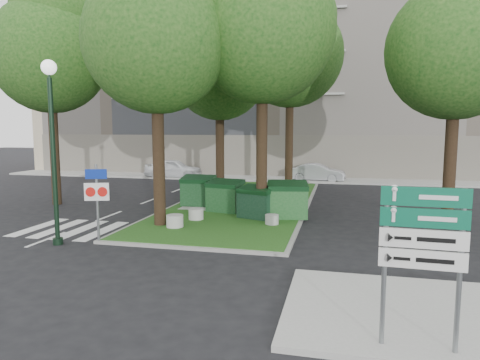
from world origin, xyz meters
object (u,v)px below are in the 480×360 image
(car_silver, at_px, (317,173))
(tree_median_near_right, at_px, (265,16))
(tree_street_right, at_px, (460,37))
(tree_median_mid, at_px, (222,63))
(tree_street_left, at_px, (51,44))
(tree_median_far, at_px, (292,44))
(directional_sign, at_px, (423,243))
(bollard_right, at_px, (272,219))
(litter_bin, at_px, (287,187))
(traffic_sign_pole, at_px, (97,193))
(dumpster_d, at_px, (288,200))
(bollard_mid, at_px, (196,214))
(car_white, at_px, (174,168))
(dumpster_b, at_px, (225,196))
(bollard_left, at_px, (175,221))
(dumpster_a, at_px, (198,191))
(street_lamp, at_px, (52,130))
(tree_median_near_left, at_px, (159,27))
(dumpster_c, at_px, (257,202))

(car_silver, bearing_deg, tree_median_near_right, -179.66)
(tree_street_right, bearing_deg, tree_median_near_right, -175.91)
(tree_median_mid, height_order, tree_street_left, tree_street_left)
(tree_median_far, bearing_deg, directional_sign, -76.60)
(bollard_right, height_order, litter_bin, litter_bin)
(tree_median_far, xyz_separation_m, traffic_sign_pole, (-4.79, -12.13, -6.66))
(directional_sign, bearing_deg, dumpster_d, 111.05)
(tree_median_mid, bearing_deg, tree_street_right, -21.80)
(bollard_mid, height_order, car_white, car_white)
(dumpster_d, height_order, directional_sign, directional_sign)
(dumpster_b, relative_size, bollard_left, 2.69)
(dumpster_a, xyz_separation_m, traffic_sign_pole, (-1.09, -6.75, 0.86))
(tree_street_left, xyz_separation_m, car_silver, (11.91, 12.12, -7.02))
(tree_median_mid, relative_size, car_white, 2.34)
(tree_median_near_right, bearing_deg, dumpster_d, 20.23)
(bollard_right, bearing_deg, litter_bin, 92.81)
(traffic_sign_pole, bearing_deg, car_silver, 53.55)
(bollard_left, bearing_deg, tree_street_left, 153.40)
(tree_street_right, height_order, dumpster_a, tree_street_right)
(street_lamp, bearing_deg, tree_median_far, 64.26)
(dumpster_d, bearing_deg, tree_median_mid, 122.25)
(tree_median_near_left, bearing_deg, tree_median_far, 68.72)
(tree_median_far, bearing_deg, tree_street_left, -150.72)
(dumpster_a, relative_size, dumpster_b, 0.93)
(dumpster_d, xyz_separation_m, bollard_right, (-0.42, -1.38, -0.53))
(litter_bin, bearing_deg, traffic_sign_pole, -112.73)
(tree_street_right, xyz_separation_m, litter_bin, (-6.88, 6.10, -6.49))
(dumpster_c, distance_m, traffic_sign_pole, 6.39)
(tree_median_near_left, distance_m, tree_street_right, 10.80)
(tree_street_right, distance_m, directional_sign, 11.60)
(tree_median_mid, distance_m, dumpster_d, 8.39)
(dumpster_a, xyz_separation_m, bollard_mid, (0.92, -2.99, -0.47))
(tree_median_mid, distance_m, litter_bin, 7.50)
(dumpster_c, bearing_deg, car_silver, 102.51)
(bollard_right, bearing_deg, car_white, 124.22)
(car_silver, bearing_deg, directional_sign, -166.72)
(litter_bin, bearing_deg, dumpster_d, -82.77)
(tree_median_near_right, bearing_deg, tree_street_left, 171.87)
(dumpster_d, bearing_deg, dumpster_b, 154.95)
(tree_street_right, relative_size, bollard_mid, 17.04)
(tree_median_near_right, bearing_deg, dumpster_c, 177.52)
(tree_median_near_right, bearing_deg, tree_median_far, 88.47)
(traffic_sign_pole, bearing_deg, dumpster_b, 46.34)
(tree_median_far, height_order, tree_street_right, tree_median_far)
(tree_median_near_right, distance_m, tree_street_right, 7.09)
(directional_sign, xyz_separation_m, car_white, (-13.49, 22.80, -1.17))
(dumpster_a, bearing_deg, dumpster_b, -36.10)
(dumpster_a, relative_size, street_lamp, 0.27)
(litter_bin, xyz_separation_m, directional_sign, (4.15, -16.16, 1.40))
(bollard_right, xyz_separation_m, litter_bin, (-0.38, 7.65, 0.19))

